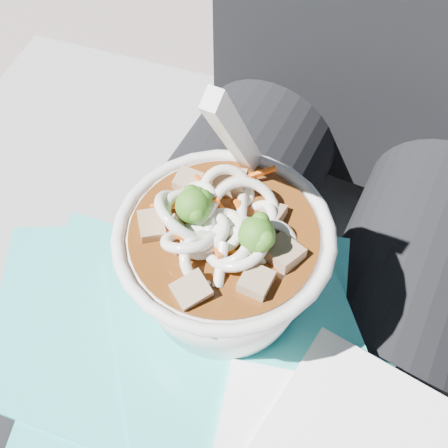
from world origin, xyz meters
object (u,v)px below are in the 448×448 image
at_px(person_body, 310,244).
at_px(stone_ledge, 299,342).
at_px(udon_bowl, 224,257).
at_px(plastic_bag, 194,350).
at_px(lap, 270,337).

bearing_deg(person_body, stone_ledge, 90.00).
relative_size(stone_ledge, person_body, 1.01).
bearing_deg(udon_bowl, plastic_bag, -91.29).
xyz_separation_m(stone_ledge, plastic_bag, (-0.03, -0.22, 0.38)).
xyz_separation_m(person_body, plastic_bag, (-0.03, -0.17, 0.06)).
distance_m(lap, udon_bowl, 0.15).
xyz_separation_m(lap, plastic_bag, (-0.03, -0.07, 0.09)).
relative_size(person_body, udon_bowl, 4.99).
height_order(stone_ledge, person_body, person_body).
bearing_deg(person_body, lap, -90.00).
xyz_separation_m(stone_ledge, person_body, (0.00, -0.06, 0.33)).
distance_m(lap, plastic_bag, 0.12).
relative_size(lap, plastic_bag, 1.38).
xyz_separation_m(person_body, udon_bowl, (-0.03, -0.12, 0.12)).
height_order(stone_ledge, plastic_bag, plastic_bag).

